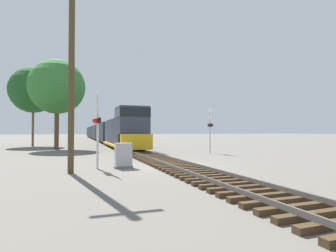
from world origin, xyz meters
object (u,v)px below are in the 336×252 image
Objects in this scene: crossing_signal_far at (210,127)px; crossing_signal_near at (97,123)px; freight_train at (99,132)px; tree_far_right at (57,87)px; relay_cabinet at (123,156)px; tree_mid_background at (33,90)px; utility_pole at (71,69)px.

crossing_signal_near is at bearing 136.13° from crossing_signal_far.
freight_train is 50.99m from crossing_signal_near.
tree_far_right reaches higher than crossing_signal_far.
crossing_signal_near is 2.29m from relay_cabinet.
crossing_signal_far is 0.37× the size of tree_mid_background.
crossing_signal_far is at bearing -81.72° from freight_train.
crossing_signal_far is 0.40× the size of tree_far_right.
tree_mid_background is (-11.01, -24.86, 5.89)m from freight_train.
tree_mid_background is at bearing -113.90° from freight_train.
freight_train reaches higher than relay_cabinet.
utility_pole is (-1.29, -1.11, 2.56)m from crossing_signal_near.
utility_pole reaches higher than freight_train.
utility_pole is at bearing -158.59° from relay_cabinet.
crossing_signal_far is at bearing 34.11° from utility_pole.
tree_far_right is at bearing 104.45° from relay_cabinet.
utility_pole is at bearing -78.61° from tree_mid_background.
freight_train is 27.82m from tree_mid_background.
tree_far_right is (-13.81, 10.74, 4.66)m from crossing_signal_far.
freight_train is 20.75× the size of crossing_signal_far.
freight_train is at bearing 86.78° from relay_cabinet.
freight_train is 52.30m from utility_pole.
tree_far_right is at bearing -102.66° from freight_train.
crossing_signal_near is 1.05× the size of crossing_signal_far.
crossing_signal_near is at bearing -75.42° from tree_mid_background.
tree_far_right reaches higher than freight_train.
relay_cabinet is (-2.86, -50.85, -1.22)m from freight_train.
freight_train reaches higher than crossing_signal_far.
crossing_signal_far is 3.00× the size of relay_cabinet.
crossing_signal_near reaches higher than relay_cabinet.
relay_cabinet is at bearing 140.16° from crossing_signal_far.
utility_pole is 19.03m from tree_far_right.
relay_cabinet is (-9.23, -7.02, -1.77)m from crossing_signal_far.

